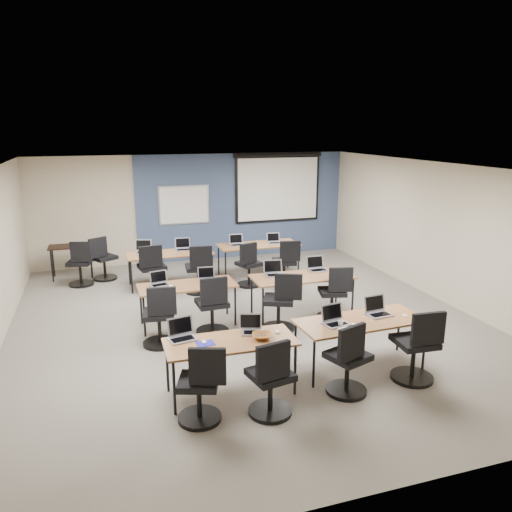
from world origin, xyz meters
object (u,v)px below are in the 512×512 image
object	(u,v)px
task_chair_7	(334,297)
task_chair_9	(199,273)
laptop_1	(252,328)
laptop_3	(378,310)
spare_chair_b	(81,267)
laptop_7	(317,267)
task_chair_6	(281,306)
laptop_2	(335,319)
laptop_0	(182,334)
utility_table	(71,249)
training_table_front_left	(231,344)
task_chair_1	(271,384)
task_chair_3	(417,351)
laptop_5	(207,277)
task_chair_4	(160,321)
laptop_8	(144,249)
laptop_4	(159,282)
task_chair_0	(201,390)
task_chair_8	(152,273)
spare_chair_a	(103,262)
task_chair_5	(213,310)
training_table_back_left	(170,255)
whiteboard	(184,205)
training_table_mid_right	(302,278)
training_table_mid_left	(187,288)
training_table_front_right	(361,323)
laptop_10	(237,242)
laptop_6	(274,271)
task_chair_10	(249,268)
laptop_9	(183,247)
projector_screen	(278,184)
laptop_11	(274,241)
training_table_back_right	(258,246)
task_chair_11	(286,266)

from	to	relation	value
task_chair_7	task_chair_9	bearing A→B (deg)	147.79
laptop_1	task_chair_9	distance (m)	3.92
laptop_3	spare_chair_b	xyz separation A→B (m)	(-4.19, 5.11, -0.38)
laptop_7	task_chair_6	bearing A→B (deg)	-140.78
laptop_2	laptop_1	bearing A→B (deg)	167.18
laptop_7	laptop_0	bearing A→B (deg)	-142.24
laptop_2	utility_table	xyz separation A→B (m)	(-3.64, 5.95, -0.13)
training_table_front_left	task_chair_1	xyz separation A→B (m)	(0.31, -0.66, -0.26)
task_chair_3	task_chair_9	bearing A→B (deg)	118.07
laptop_5	task_chair_4	bearing A→B (deg)	-131.99
laptop_8	laptop_4	bearing A→B (deg)	-73.57
task_chair_0	task_chair_7	size ratio (longest dim) A/B	1.00
task_chair_8	spare_chair_a	world-z (taller)	task_chair_8
task_chair_5	spare_chair_a	xyz separation A→B (m)	(-1.66, 3.71, -0.01)
training_table_back_left	laptop_4	bearing A→B (deg)	-102.62
utility_table	whiteboard	bearing A→B (deg)	13.77
laptop_4	training_table_mid_right	bearing A→B (deg)	-19.55
task_chair_3	task_chair_7	bearing A→B (deg)	94.73
task_chair_8	task_chair_3	bearing A→B (deg)	-66.98
training_table_mid_left	laptop_1	world-z (taller)	laptop_1
task_chair_0	task_chair_1	world-z (taller)	task_chair_1
task_chair_0	utility_table	world-z (taller)	task_chair_0
whiteboard	training_table_front_right	distance (m)	6.77
training_table_back_left	laptop_1	distance (m)	4.62
task_chair_4	spare_chair_b	world-z (taller)	task_chair_4
laptop_10	training_table_mid_left	bearing A→B (deg)	-120.03
training_table_mid_right	task_chair_6	distance (m)	0.92
training_table_front_left	task_chair_7	distance (m)	3.11
whiteboard	training_table_mid_left	xyz separation A→B (m)	(-0.71, -4.25, -0.77)
training_table_mid_right	laptop_6	world-z (taller)	laptop_6
task_chair_0	task_chair_10	size ratio (longest dim) A/B	1.00
whiteboard	laptop_1	xyz separation A→B (m)	(-0.26, -6.53, -0.66)
training_table_mid_right	laptop_1	world-z (taller)	laptop_1
laptop_2	laptop_9	xyz separation A→B (m)	(-1.26, 4.86, -0.00)
laptop_3	training_table_front_right	bearing A→B (deg)	-166.35
projector_screen	spare_chair_a	world-z (taller)	projector_screen
laptop_8	spare_chair_a	size ratio (longest dim) A/B	0.35
task_chair_1	projector_screen	bearing A→B (deg)	57.70
laptop_11	spare_chair_b	bearing A→B (deg)	-176.54
whiteboard	task_chair_0	bearing A→B (deg)	-98.64
laptop_2	training_table_back_right	bearing A→B (deg)	74.87
projector_screen	laptop_5	world-z (taller)	projector_screen
laptop_10	task_chair_7	bearing A→B (deg)	-71.46
laptop_7	task_chair_5	bearing A→B (deg)	-163.42
projector_screen	task_chair_11	distance (m)	3.13
laptop_3	task_chair_7	distance (m)	1.74
laptop_4	task_chair_11	world-z (taller)	task_chair_11
laptop_2	task_chair_7	distance (m)	2.06
task_chair_9	task_chair_4	bearing A→B (deg)	-109.25
task_chair_3	task_chair_10	size ratio (longest dim) A/B	1.06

